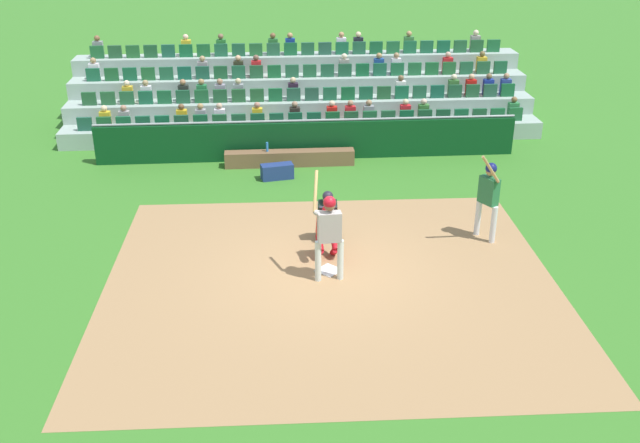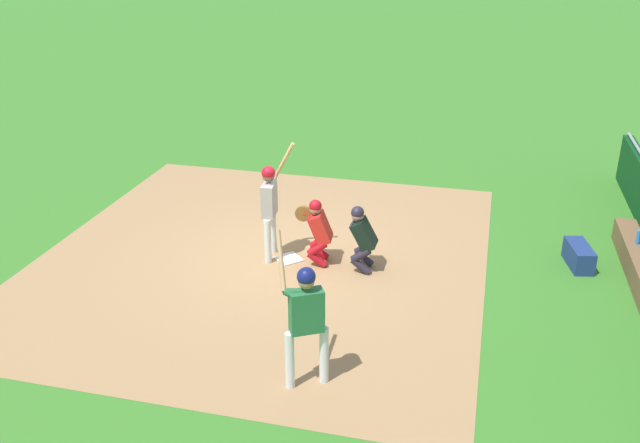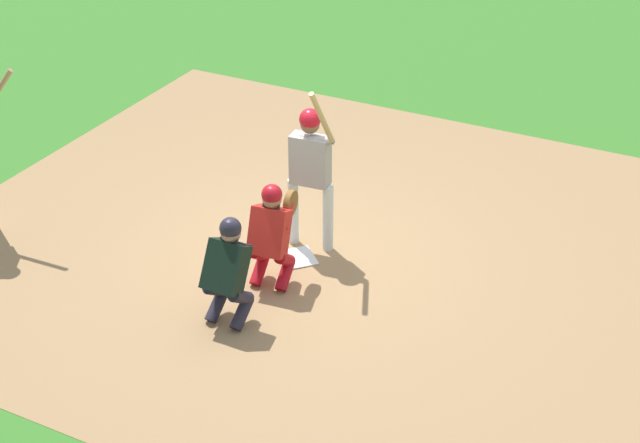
{
  "view_description": "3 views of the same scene",
  "coord_description": "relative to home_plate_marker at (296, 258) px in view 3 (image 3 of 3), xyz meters",
  "views": [
    {
      "loc": [
        1.22,
        13.12,
        7.29
      ],
      "look_at": [
        0.18,
        -0.1,
        1.11
      ],
      "focal_mm": 40.31,
      "sensor_mm": 36.0,
      "label": 1
    },
    {
      "loc": [
        -11.53,
        -3.22,
        6.06
      ],
      "look_at": [
        -0.32,
        -0.69,
        1.0
      ],
      "focal_mm": 39.36,
      "sensor_mm": 36.0,
      "label": 2
    },
    {
      "loc": [
        4.47,
        -8.71,
        6.3
      ],
      "look_at": [
        0.5,
        -0.36,
        0.85
      ],
      "focal_mm": 53.62,
      "sensor_mm": 36.0,
      "label": 3
    }
  ],
  "objects": [
    {
      "name": "infield_dirt_patch",
      "position": [
        0.0,
        0.5,
        -0.01
      ],
      "size": [
        9.33,
        8.58,
        0.01
      ],
      "primitive_type": "cube",
      "rotation": [
        0.0,
        0.0,
        -0.02
      ],
      "color": "#9E784F",
      "rests_on": "ground_plane"
    },
    {
      "name": "batter_at_plate",
      "position": [
        0.04,
        0.35,
        1.14
      ],
      "size": [
        0.63,
        0.58,
        2.25
      ],
      "color": "silver",
      "rests_on": "ground_plane"
    },
    {
      "name": "home_plate_marker",
      "position": [
        0.0,
        0.0,
        0.0
      ],
      "size": [
        0.62,
        0.62,
        0.02
      ],
      "primitive_type": "cube",
      "rotation": [
        0.0,
        0.0,
        0.79
      ],
      "color": "white",
      "rests_on": "infield_dirt_patch"
    },
    {
      "name": "home_plate_umpire",
      "position": [
        -0.09,
        -1.42,
        0.68
      ],
      "size": [
        0.47,
        0.49,
        1.27
      ],
      "color": "#24202D",
      "rests_on": "ground_plane"
    },
    {
      "name": "catcher_crouching",
      "position": [
        -0.01,
        -0.57,
        0.71
      ],
      "size": [
        0.49,
        0.74,
        1.3
      ],
      "color": "#AD1019",
      "rests_on": "ground_plane"
    },
    {
      "name": "ground_plane",
      "position": [
        0.0,
        0.0,
        -0.02
      ],
      "size": [
        160.0,
        160.0,
        0.0
      ],
      "primitive_type": "plane",
      "color": "#367525"
    }
  ]
}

